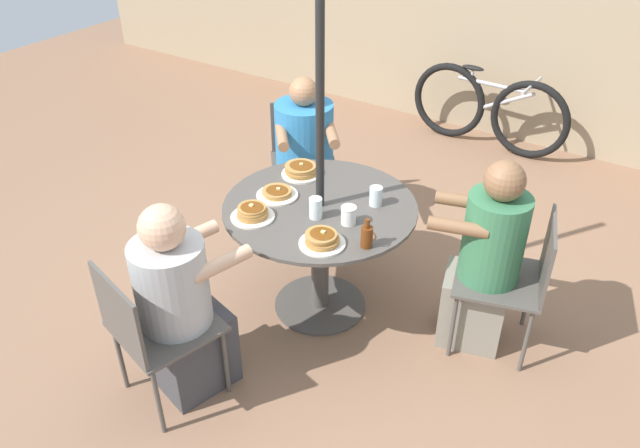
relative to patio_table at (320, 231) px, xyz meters
The scene contains 19 objects.
ground_plane 0.55m from the patio_table, ahead, with size 12.00×12.00×0.00m, color #8C664C.
back_fence 2.99m from the patio_table, 90.00° to the left, with size 10.00×0.06×1.77m, color tan.
patio_table is the anchor object (origin of this frame).
umbrella_pole 0.60m from the patio_table, ahead, with size 0.05×0.05×2.30m, color black.
patio_chair_north 1.09m from the patio_table, 15.98° to the left, with size 0.56×0.56×0.83m.
diner_north 0.92m from the patio_table, 15.98° to the left, with size 0.53×0.43×1.14m.
patio_chair_east 1.09m from the patio_table, 129.74° to the left, with size 0.64×0.64×0.83m.
diner_east 0.92m from the patio_table, 129.74° to the left, with size 0.62×0.64×1.11m.
patio_chair_south 1.09m from the patio_table, 105.05° to the right, with size 0.56×0.56×0.83m.
diner_south 0.92m from the patio_table, 105.05° to the right, with size 0.46×0.57×1.11m.
pancake_plate_a 0.43m from the patio_table, 55.41° to the right, with size 0.24×0.24×0.08m.
pancake_plate_b 0.41m from the patio_table, 141.39° to the left, with size 0.24×0.24×0.07m.
pancake_plate_c 0.43m from the patio_table, 127.04° to the right, with size 0.24×0.24×0.08m.
pancake_plate_d 0.32m from the patio_table, 168.26° to the right, with size 0.24×0.24×0.05m.
syrup_bottle 0.52m from the patio_table, 26.20° to the right, with size 0.08×0.06×0.16m.
coffee_cup 0.33m from the patio_table, 17.71° to the right, with size 0.08×0.08×0.10m.
drinking_glass_a 0.27m from the patio_table, 67.18° to the right, with size 0.07×0.07×0.12m, color silver.
drinking_glass_b 0.38m from the patio_table, 33.83° to the left, with size 0.07×0.07×0.11m, color silver.
bicycle 2.66m from the patio_table, 89.27° to the left, with size 1.44×0.44×0.71m.
Camera 1 is at (1.60, -2.45, 2.54)m, focal length 35.00 mm.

